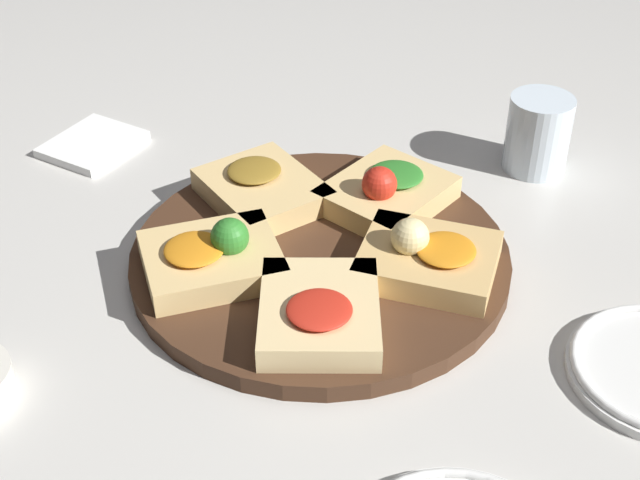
{
  "coord_description": "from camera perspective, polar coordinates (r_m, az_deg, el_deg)",
  "views": [
    {
      "loc": [
        0.56,
        0.52,
        0.59
      ],
      "look_at": [
        0.0,
        0.0,
        0.03
      ],
      "focal_mm": 50.0,
      "sensor_mm": 36.0,
      "label": 1
    }
  ],
  "objects": [
    {
      "name": "napkin_stack",
      "position": [
        1.21,
        -14.35,
        5.97
      ],
      "size": [
        0.13,
        0.12,
        0.01
      ],
      "primitive_type": "cube",
      "rotation": [
        0.0,
        0.0,
        0.23
      ],
      "color": "white",
      "rests_on": "ground_plane"
    },
    {
      "name": "focaccia_slice_0",
      "position": [
        0.85,
        -0.04,
        -4.64
      ],
      "size": [
        0.18,
        0.18,
        0.04
      ],
      "color": "#E5C689",
      "rests_on": "serving_board"
    },
    {
      "name": "serving_board",
      "position": [
        0.96,
        0.0,
        -1.13
      ],
      "size": [
        0.41,
        0.41,
        0.02
      ],
      "primitive_type": "cylinder",
      "color": "#422819",
      "rests_on": "ground_plane"
    },
    {
      "name": "water_glass",
      "position": [
        1.14,
        13.77,
        6.63
      ],
      "size": [
        0.08,
        0.08,
        0.1
      ],
      "primitive_type": "cylinder",
      "color": "silver",
      "rests_on": "ground_plane"
    },
    {
      "name": "focaccia_slice_3",
      "position": [
        1.03,
        -3.74,
        3.29
      ],
      "size": [
        0.14,
        0.16,
        0.04
      ],
      "color": "#DBB775",
      "rests_on": "serving_board"
    },
    {
      "name": "focaccia_slice_2",
      "position": [
        1.02,
        4.25,
        3.13
      ],
      "size": [
        0.14,
        0.12,
        0.06
      ],
      "color": "#DBB775",
      "rests_on": "serving_board"
    },
    {
      "name": "focaccia_slice_4",
      "position": [
        0.92,
        -6.88,
        -1.07
      ],
      "size": [
        0.18,
        0.17,
        0.06
      ],
      "color": "#DBB775",
      "rests_on": "serving_board"
    },
    {
      "name": "focaccia_slice_1",
      "position": [
        0.92,
        6.87,
        -1.09
      ],
      "size": [
        0.16,
        0.17,
        0.06
      ],
      "color": "tan",
      "rests_on": "serving_board"
    },
    {
      "name": "ground_plane",
      "position": [
        0.97,
        0.0,
        -1.59
      ],
      "size": [
        3.0,
        3.0,
        0.0
      ],
      "primitive_type": "plane",
      "color": "beige"
    }
  ]
}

